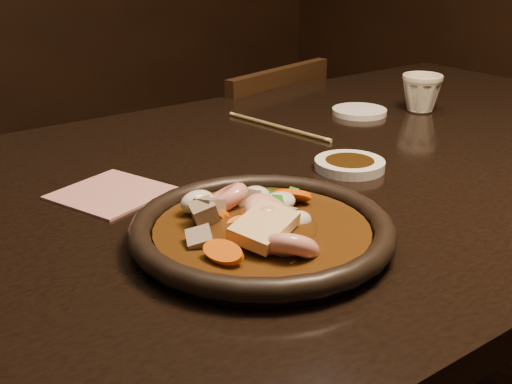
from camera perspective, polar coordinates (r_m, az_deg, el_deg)
table at (r=1.05m, az=5.55°, el=-1.21°), size 1.60×0.90×0.75m
chair at (r=1.71m, az=-0.87°, el=-0.56°), size 0.45×0.45×0.79m
plate at (r=0.74m, az=0.54°, el=-3.50°), size 0.31×0.31×0.03m
stirfry at (r=0.74m, az=0.26°, el=-2.91°), size 0.21×0.22×0.06m
soy_dish at (r=0.99m, az=8.32°, el=2.41°), size 0.11×0.11×0.01m
saucer_right at (r=1.30m, az=9.17°, el=7.08°), size 0.11×0.11×0.01m
tea_cup at (r=1.34m, az=14.49°, el=8.62°), size 0.09×0.09×0.08m
chopsticks at (r=1.19m, az=1.92°, el=5.85°), size 0.04×0.25×0.01m
napkin at (r=0.90m, az=-12.72°, el=-0.10°), size 0.17×0.17×0.00m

